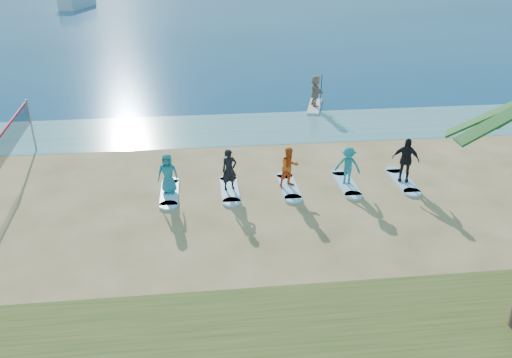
{
  "coord_description": "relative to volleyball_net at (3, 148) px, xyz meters",
  "views": [
    {
      "loc": [
        -1.52,
        -14.69,
        9.25
      ],
      "look_at": [
        0.35,
        2.0,
        1.1
      ],
      "focal_mm": 35.0,
      "sensor_mm": 36.0,
      "label": 1
    }
  ],
  "objects": [
    {
      "name": "boat_offshore_a",
      "position": [
        -9.52,
        59.77,
        -1.9
      ],
      "size": [
        4.01,
        8.05,
        2.02
      ],
      "primitive_type": "cube",
      "rotation": [
        0.0,
        0.0,
        -0.24
      ],
      "color": "silver",
      "rests_on": "ground"
    },
    {
      "name": "paddleboard",
      "position": [
        14.51,
        9.56,
        -1.84
      ],
      "size": [
        1.53,
        3.07,
        0.12
      ],
      "primitive_type": "cube",
      "rotation": [
        0.0,
        0.0,
        -0.29
      ],
      "color": "silver",
      "rests_on": "ground"
    },
    {
      "name": "ground",
      "position": [
        9.28,
        -4.17,
        -1.9
      ],
      "size": [
        600.0,
        600.0,
        0.0
      ],
      "primitive_type": "plane",
      "color": "tan",
      "rests_on": "ground"
    },
    {
      "name": "paddleboarder",
      "position": [
        14.51,
        9.56,
        -0.88
      ],
      "size": [
        0.64,
        1.72,
        1.82
      ],
      "primitive_type": "imported",
      "rotation": [
        0.0,
        0.0,
        1.64
      ],
      "color": "tan",
      "rests_on": "paddleboard"
    },
    {
      "name": "student_0",
      "position": [
        6.29,
        -0.89,
        -1.0
      ],
      "size": [
        0.86,
        0.62,
        1.63
      ],
      "primitive_type": "imported",
      "rotation": [
        0.0,
        0.0,
        -0.13
      ],
      "color": "teal",
      "rests_on": "surfboard_0"
    },
    {
      "name": "surfboard_4",
      "position": [
        15.96,
        -0.89,
        -1.86
      ],
      "size": [
        0.7,
        2.2,
        0.09
      ],
      "primitive_type": "cube",
      "color": "#A4DDFF",
      "rests_on": "ground"
    },
    {
      "name": "surfboard_2",
      "position": [
        11.12,
        -0.89,
        -1.86
      ],
      "size": [
        0.7,
        2.2,
        0.09
      ],
      "primitive_type": "cube",
      "color": "#A4DDFF",
      "rests_on": "ground"
    },
    {
      "name": "volleyball_net",
      "position": [
        0.0,
        0.0,
        0.0
      ],
      "size": [
        0.75,
        9.07,
        2.5
      ],
      "rotation": [
        0.0,
        0.0,
        0.07
      ],
      "color": "gray",
      "rests_on": "ground"
    },
    {
      "name": "surfboard_3",
      "position": [
        13.54,
        -0.89,
        -1.86
      ],
      "size": [
        0.7,
        2.2,
        0.09
      ],
      "primitive_type": "cube",
      "color": "#A4DDFF",
      "rests_on": "ground"
    },
    {
      "name": "student_1",
      "position": [
        8.7,
        -0.89,
        -0.97
      ],
      "size": [
        0.71,
        0.57,
        1.7
      ],
      "primitive_type": "imported",
      "rotation": [
        0.0,
        0.0,
        0.29
      ],
      "color": "black",
      "rests_on": "surfboard_1"
    },
    {
      "name": "shallow_water",
      "position": [
        9.28,
        6.33,
        -1.9
      ],
      "size": [
        600.0,
        600.0,
        0.0
      ],
      "primitive_type": "plane",
      "color": "teal",
      "rests_on": "ground"
    },
    {
      "name": "surfboard_1",
      "position": [
        8.7,
        -0.89,
        -1.86
      ],
      "size": [
        0.7,
        2.2,
        0.09
      ],
      "primitive_type": "cube",
      "color": "#A4DDFF",
      "rests_on": "ground"
    },
    {
      "name": "student_3",
      "position": [
        13.54,
        -0.89,
        -1.02
      ],
      "size": [
        1.18,
        0.95,
        1.59
      ],
      "primitive_type": "imported",
      "rotation": [
        0.0,
        0.0,
        -0.41
      ],
      "color": "teal",
      "rests_on": "surfboard_3"
    },
    {
      "name": "student_2",
      "position": [
        11.12,
        -0.89,
        -0.97
      ],
      "size": [
        0.98,
        0.87,
        1.68
      ],
      "primitive_type": "imported",
      "rotation": [
        0.0,
        0.0,
        0.33
      ],
      "color": "#D75416",
      "rests_on": "surfboard_2"
    },
    {
      "name": "surfboard_0",
      "position": [
        6.29,
        -0.89,
        -1.86
      ],
      "size": [
        0.7,
        2.2,
        0.09
      ],
      "primitive_type": "cube",
      "color": "#A4DDFF",
      "rests_on": "ground"
    },
    {
      "name": "student_4",
      "position": [
        15.96,
        -0.89,
        -0.88
      ],
      "size": [
        1.19,
        0.87,
        1.87
      ],
      "primitive_type": "imported",
      "rotation": [
        0.0,
        0.0,
        -0.43
      ],
      "color": "black",
      "rests_on": "surfboard_4"
    }
  ]
}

